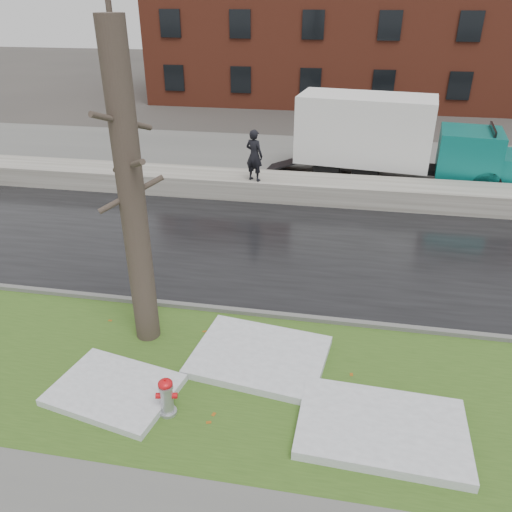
% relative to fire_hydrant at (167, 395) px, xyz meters
% --- Properties ---
extents(ground, '(120.00, 120.00, 0.00)m').
position_rel_fire_hydrant_xyz_m(ground, '(0.47, 2.28, -0.46)').
color(ground, '#47423D').
rests_on(ground, ground).
extents(verge, '(60.00, 4.50, 0.04)m').
position_rel_fire_hydrant_xyz_m(verge, '(0.47, 1.03, -0.44)').
color(verge, '#34521B').
rests_on(verge, ground).
extents(road, '(60.00, 7.00, 0.03)m').
position_rel_fire_hydrant_xyz_m(road, '(0.47, 6.78, -0.44)').
color(road, black).
rests_on(road, ground).
extents(parking_lot, '(60.00, 9.00, 0.03)m').
position_rel_fire_hydrant_xyz_m(parking_lot, '(0.47, 15.28, -0.44)').
color(parking_lot, slate).
rests_on(parking_lot, ground).
extents(curb, '(60.00, 0.15, 0.14)m').
position_rel_fire_hydrant_xyz_m(curb, '(0.47, 3.28, -0.39)').
color(curb, slate).
rests_on(curb, ground).
extents(snowbank, '(60.00, 1.60, 0.75)m').
position_rel_fire_hydrant_xyz_m(snowbank, '(0.47, 10.98, -0.08)').
color(snowbank, beige).
rests_on(snowbank, ground).
extents(brick_building, '(26.00, 12.00, 10.00)m').
position_rel_fire_hydrant_xyz_m(brick_building, '(2.47, 32.28, 4.54)').
color(brick_building, brown).
rests_on(brick_building, ground).
extents(bg_tree_left, '(1.40, 1.62, 6.50)m').
position_rel_fire_hydrant_xyz_m(bg_tree_left, '(-11.53, 24.28, 2.88)').
color(bg_tree_left, brown).
rests_on(bg_tree_left, ground).
extents(bg_tree_center, '(1.40, 1.62, 6.50)m').
position_rel_fire_hydrant_xyz_m(bg_tree_center, '(-5.53, 28.28, 2.88)').
color(bg_tree_center, brown).
rests_on(bg_tree_center, ground).
extents(fire_hydrant, '(0.39, 0.35, 0.78)m').
position_rel_fire_hydrant_xyz_m(fire_hydrant, '(0.00, 0.00, 0.00)').
color(fire_hydrant, '#A2A6AA').
rests_on(fire_hydrant, verge).
extents(tree, '(1.16, 1.34, 6.31)m').
position_rel_fire_hydrant_xyz_m(tree, '(-1.18, 2.12, 2.76)').
color(tree, brown).
rests_on(tree, verge).
extents(box_truck, '(9.84, 3.30, 3.25)m').
position_rel_fire_hydrant_xyz_m(box_truck, '(4.42, 13.56, 1.26)').
color(box_truck, black).
rests_on(box_truck, ground).
extents(worker, '(0.77, 0.65, 1.80)m').
position_rel_fire_hydrant_xyz_m(worker, '(-0.38, 10.51, 1.19)').
color(worker, black).
rests_on(worker, snowbank).
extents(snow_patch_near, '(2.85, 2.34, 0.16)m').
position_rel_fire_hydrant_xyz_m(snow_patch_near, '(1.34, 1.72, -0.34)').
color(snow_patch_near, white).
rests_on(snow_patch_near, verge).
extents(snow_patch_far, '(2.47, 2.01, 0.14)m').
position_rel_fire_hydrant_xyz_m(snow_patch_far, '(-1.15, 0.30, -0.35)').
color(snow_patch_far, white).
rests_on(snow_patch_far, verge).
extents(snow_patch_side, '(2.87, 1.92, 0.18)m').
position_rel_fire_hydrant_xyz_m(snow_patch_side, '(3.69, 0.22, -0.33)').
color(snow_patch_side, white).
rests_on(snow_patch_side, verge).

